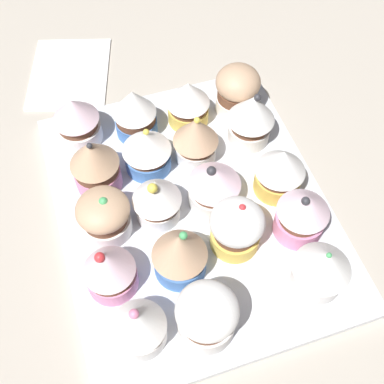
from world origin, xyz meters
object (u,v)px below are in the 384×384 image
at_px(cupcake_1, 95,164).
at_px(cupcake_4, 139,325).
at_px(cupcake_18, 322,268).
at_px(cupcake_15, 251,117).
at_px(cupcake_10, 188,102).
at_px(cupcake_8, 180,253).
at_px(cupcake_13, 236,227).
at_px(cupcake_14, 237,90).
at_px(cupcake_5, 135,112).
at_px(cupcake_0, 76,120).
at_px(cupcake_11, 196,138).
at_px(cupcake_12, 214,184).
at_px(napkin, 69,72).
at_px(cupcake_3, 109,270).
at_px(cupcake_16, 280,170).
at_px(cupcake_9, 207,316).
at_px(cupcake_6, 147,150).
at_px(cupcake_17, 302,214).
at_px(cupcake_7, 157,199).
at_px(baking_tray, 192,208).
at_px(cupcake_2, 104,212).

relative_size(cupcake_1, cupcake_4, 1.13).
xyz_separation_m(cupcake_1, cupcake_18, (0.20, 0.20, -0.01)).
bearing_deg(cupcake_15, cupcake_10, -130.10).
relative_size(cupcake_8, cupcake_13, 1.08).
bearing_deg(cupcake_14, cupcake_15, -3.12).
bearing_deg(cupcake_5, cupcake_0, -100.02).
xyz_separation_m(cupcake_11, cupcake_12, (0.07, -0.00, -0.00)).
relative_size(cupcake_5, napkin, 0.50).
bearing_deg(cupcake_11, cupcake_8, -24.59).
relative_size(cupcake_3, cupcake_16, 1.01).
distance_m(cupcake_9, napkin, 0.45).
xyz_separation_m(cupcake_9, cupcake_10, (-0.28, 0.07, -0.00)).
distance_m(cupcake_12, cupcake_13, 0.06).
bearing_deg(cupcake_16, cupcake_8, -65.30).
height_order(cupcake_6, cupcake_18, cupcake_18).
xyz_separation_m(cupcake_8, cupcake_17, (-0.00, 0.15, -0.00)).
bearing_deg(cupcake_6, cupcake_3, -29.11).
relative_size(cupcake_14, cupcake_18, 1.03).
bearing_deg(cupcake_13, cupcake_12, -176.62).
relative_size(cupcake_12, napkin, 0.45).
xyz_separation_m(cupcake_1, cupcake_10, (-0.07, 0.14, -0.01)).
height_order(cupcake_14, cupcake_16, same).
relative_size(cupcake_9, cupcake_17, 0.93).
distance_m(cupcake_0, cupcake_15, 0.23).
relative_size(cupcake_7, cupcake_14, 1.04).
distance_m(cupcake_3, cupcake_7, 0.10).
bearing_deg(cupcake_14, cupcake_6, -67.70).
distance_m(cupcake_5, cupcake_11, 0.09).
bearing_deg(cupcake_3, cupcake_4, 11.93).
xyz_separation_m(baking_tray, cupcake_5, (-0.14, -0.03, 0.04)).
relative_size(cupcake_1, cupcake_16, 1.16).
bearing_deg(cupcake_14, cupcake_5, -90.76).
bearing_deg(cupcake_0, cupcake_7, 23.69).
distance_m(cupcake_14, napkin, 0.26).
xyz_separation_m(cupcake_9, cupcake_14, (-0.28, 0.14, 0.00)).
bearing_deg(cupcake_10, cupcake_1, -64.29).
height_order(cupcake_8, cupcake_11, cupcake_8).
xyz_separation_m(cupcake_1, cupcake_6, (-0.01, 0.07, -0.01)).
bearing_deg(baking_tray, cupcake_6, -155.18).
distance_m(cupcake_4, cupcake_7, 0.15).
relative_size(baking_tray, napkin, 2.61).
xyz_separation_m(cupcake_9, cupcake_18, (-0.01, 0.13, -0.00)).
height_order(cupcake_3, cupcake_6, cupcake_3).
height_order(cupcake_2, cupcake_18, cupcake_18).
height_order(baking_tray, cupcake_5, cupcake_5).
relative_size(cupcake_6, cupcake_18, 0.93).
bearing_deg(cupcake_17, cupcake_1, -123.58).
xyz_separation_m(cupcake_13, cupcake_18, (0.07, 0.07, -0.00)).
relative_size(cupcake_8, cupcake_16, 1.08).
distance_m(cupcake_1, cupcake_2, 0.06).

